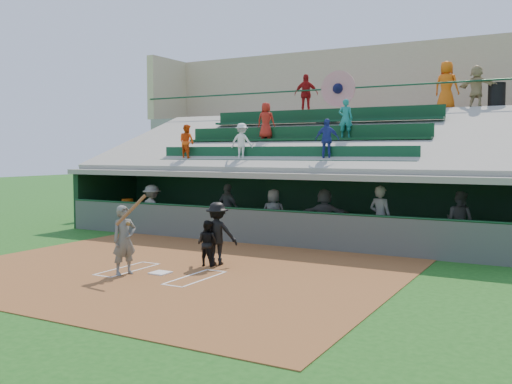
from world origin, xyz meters
The scene contains 23 objects.
ground centered at (0.00, 0.00, 0.00)m, with size 100.00×100.00×0.00m, color #195016.
dirt_slab centered at (0.00, 0.50, 0.01)m, with size 11.00×9.00×0.02m, color brown.
home_plate centered at (0.00, 0.00, 0.04)m, with size 0.43×0.43×0.03m, color white.
batters_box_chalk centered at (0.00, 0.00, 0.02)m, with size 2.65×1.85×0.01m.
dugout_floor centered at (0.00, 6.75, 0.02)m, with size 16.00×3.50×0.04m, color gray.
concourse_slab centered at (0.00, 13.50, 2.30)m, with size 20.00×3.00×4.60m, color gray.
grandstand centered at (-0.01, 10.51, 2.26)m, with size 20.40×10.40×7.80m.
batter_at_plate centered at (-0.67, -0.50, 0.86)m, with size 0.92×0.77×1.95m.
catcher centered at (0.49, 1.33, 0.61)m, with size 0.57×0.45×1.18m, color black.
home_umpire centered at (0.61, 1.59, 0.83)m, with size 1.05×0.60×1.63m, color black.
dugout_bench centered at (0.14, 8.06, 0.25)m, with size 13.91×0.42×0.42m, color brown.
white_table centered at (-6.29, 5.94, 0.38)m, with size 0.78×0.58×0.68m, color silver.
water_cooler centered at (-6.22, 5.91, 0.94)m, with size 0.44×0.44×0.44m, color #D7560C.
dugout_player_a centered at (-4.47, 5.22, 0.91)m, with size 1.12×0.64×1.73m, color #595B56.
dugout_player_b centered at (-2.09, 6.52, 0.93)m, with size 1.04×0.43×1.78m, color #51534F.
dugout_player_c centered at (0.06, 5.91, 0.88)m, with size 0.82×0.54×1.69m, color #575A55.
dugout_player_d centered at (1.64, 6.46, 0.90)m, with size 1.59×0.51×1.72m, color #565853.
dugout_player_e centered at (3.70, 5.76, 1.00)m, with size 0.70×0.46×1.91m, color #5D5F5A.
dugout_player_f centered at (5.77, 6.89, 0.91)m, with size 0.85×0.66×1.74m, color #535551.
trash_bin centered at (6.12, 12.41, 5.07)m, with size 0.62×0.62×0.93m, color black.
concourse_staff_a centered at (-1.54, 12.17, 5.47)m, with size 1.01×0.42×1.73m, color #A11212.
concourse_staff_b centered at (4.22, 12.86, 5.57)m, with size 0.95×0.62×1.95m, color #DF5D0D.
concourse_staff_c centered at (5.43, 12.22, 5.40)m, with size 1.49×0.47×1.61m, color tan.
Camera 1 is at (8.54, -10.80, 2.94)m, focal length 40.00 mm.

